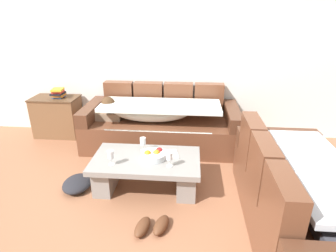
# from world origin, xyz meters

# --- Properties ---
(ground_plane) EXTENTS (14.00, 14.00, 0.00)m
(ground_plane) POSITION_xyz_m (0.00, 0.00, 0.00)
(ground_plane) COLOR #955F42
(back_wall) EXTENTS (9.00, 0.10, 2.70)m
(back_wall) POSITION_xyz_m (0.00, 2.15, 1.35)
(back_wall) COLOR white
(back_wall) RESTS_ON ground_plane
(couch_along_wall) EXTENTS (2.24, 0.92, 0.88)m
(couch_along_wall) POSITION_xyz_m (0.06, 1.62, 0.33)
(couch_along_wall) COLOR brown
(couch_along_wall) RESTS_ON ground_plane
(couch_near_window) EXTENTS (0.92, 1.96, 0.88)m
(couch_near_window) POSITION_xyz_m (1.53, -0.04, 0.34)
(couch_near_window) COLOR brown
(couch_near_window) RESTS_ON ground_plane
(coffee_table) EXTENTS (1.20, 0.68, 0.38)m
(coffee_table) POSITION_xyz_m (0.04, 0.51, 0.24)
(coffee_table) COLOR gray
(coffee_table) RESTS_ON ground_plane
(fruit_bowl) EXTENTS (0.28, 0.28, 0.10)m
(fruit_bowl) POSITION_xyz_m (0.13, 0.52, 0.42)
(fruit_bowl) COLOR silver
(fruit_bowl) RESTS_ON coffee_table
(wine_glass_near_left) EXTENTS (0.07, 0.07, 0.17)m
(wine_glass_near_left) POSITION_xyz_m (-0.30, 0.34, 0.50)
(wine_glass_near_left) COLOR silver
(wine_glass_near_left) RESTS_ON coffee_table
(wine_glass_near_right) EXTENTS (0.07, 0.07, 0.17)m
(wine_glass_near_right) POSITION_xyz_m (0.32, 0.36, 0.50)
(wine_glass_near_right) COLOR silver
(wine_glass_near_right) RESTS_ON coffee_table
(wine_glass_far_back) EXTENTS (0.07, 0.07, 0.17)m
(wine_glass_far_back) POSITION_xyz_m (-0.02, 0.68, 0.50)
(wine_glass_far_back) COLOR silver
(wine_glass_far_back) RESTS_ON coffee_table
(open_magazine) EXTENTS (0.32, 0.27, 0.01)m
(open_magazine) POSITION_xyz_m (0.25, 0.61, 0.39)
(open_magazine) COLOR white
(open_magazine) RESTS_ON coffee_table
(side_cabinet) EXTENTS (0.72, 0.44, 0.64)m
(side_cabinet) POSITION_xyz_m (-1.62, 1.85, 0.32)
(side_cabinet) COLOR brown
(side_cabinet) RESTS_ON ground_plane
(book_stack_on_cabinet) EXTENTS (0.20, 0.23, 0.15)m
(book_stack_on_cabinet) POSITION_xyz_m (-1.55, 1.85, 0.72)
(book_stack_on_cabinet) COLOR #2D569E
(book_stack_on_cabinet) RESTS_ON side_cabinet
(pair_of_shoes) EXTENTS (0.35, 0.33, 0.09)m
(pair_of_shoes) POSITION_xyz_m (0.20, -0.17, 0.04)
(pair_of_shoes) COLOR #59331E
(pair_of_shoes) RESTS_ON ground_plane
(crumpled_garment) EXTENTS (0.34, 0.41, 0.12)m
(crumpled_garment) POSITION_xyz_m (-0.75, 0.41, 0.06)
(crumpled_garment) COLOR #232328
(crumpled_garment) RESTS_ON ground_plane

